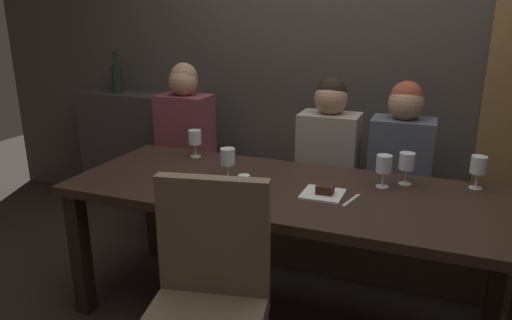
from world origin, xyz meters
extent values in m
plane|color=black|center=(0.00, 0.00, 0.00)|extent=(9.00, 9.00, 0.00)
cube|color=#423D38|center=(0.00, 1.22, 1.50)|extent=(6.00, 0.12, 3.00)
cube|color=#38342F|center=(-1.55, 1.04, 0.47)|extent=(1.10, 0.28, 0.95)
cube|color=black|center=(-1.03, -0.35, 0.35)|extent=(0.08, 0.08, 0.69)
cube|color=black|center=(-1.03, 0.35, 0.35)|extent=(0.08, 0.08, 0.69)
cube|color=black|center=(1.03, 0.35, 0.35)|extent=(0.08, 0.08, 0.69)
cube|color=#302119|center=(0.00, 0.00, 0.72)|extent=(2.20, 0.84, 0.04)
cube|color=#4A3C2E|center=(0.00, 0.70, 0.17)|extent=(2.50, 0.40, 0.35)
cube|color=brown|center=(0.00, 0.70, 0.40)|extent=(2.50, 0.44, 0.10)
cube|color=brown|center=(-0.10, -0.61, 0.74)|extent=(0.44, 0.15, 0.48)
cube|color=brown|center=(-0.98, 0.71, 0.74)|extent=(0.36, 0.24, 0.58)
sphere|color=tan|center=(-0.98, 0.71, 1.12)|extent=(0.20, 0.20, 0.20)
sphere|color=#9E7F56|center=(-0.98, 0.72, 1.16)|extent=(0.18, 0.18, 0.18)
cube|color=#9E9384|center=(0.05, 0.68, 0.72)|extent=(0.36, 0.24, 0.53)
sphere|color=tan|center=(0.05, 0.68, 1.08)|extent=(0.20, 0.20, 0.20)
sphere|color=black|center=(0.05, 0.69, 1.11)|extent=(0.18, 0.18, 0.18)
cube|color=#4C515B|center=(0.48, 0.71, 0.71)|extent=(0.36, 0.24, 0.53)
sphere|color=tan|center=(0.48, 0.71, 1.07)|extent=(0.20, 0.20, 0.20)
sphere|color=brown|center=(0.48, 0.72, 1.11)|extent=(0.18, 0.18, 0.18)
cylinder|color=black|center=(-1.76, 1.02, 1.06)|extent=(0.08, 0.08, 0.22)
cylinder|color=black|center=(-1.76, 1.02, 1.21)|extent=(0.03, 0.03, 0.09)
cylinder|color=black|center=(-1.76, 1.02, 1.27)|extent=(0.03, 0.03, 0.02)
cylinder|color=silver|center=(0.44, 0.18, 0.74)|extent=(0.06, 0.06, 0.00)
cylinder|color=silver|center=(0.44, 0.18, 0.78)|extent=(0.01, 0.01, 0.07)
cylinder|color=silver|center=(0.44, 0.18, 0.86)|extent=(0.08, 0.08, 0.08)
cylinder|color=silver|center=(0.54, 0.26, 0.74)|extent=(0.06, 0.06, 0.00)
cylinder|color=silver|center=(0.54, 0.26, 0.78)|extent=(0.01, 0.01, 0.07)
cylinder|color=silver|center=(0.54, 0.26, 0.86)|extent=(0.08, 0.08, 0.08)
cylinder|color=silver|center=(-0.67, 0.30, 0.74)|extent=(0.06, 0.06, 0.00)
cylinder|color=silver|center=(-0.67, 0.30, 0.78)|extent=(0.01, 0.01, 0.07)
cylinder|color=silver|center=(-0.67, 0.30, 0.86)|extent=(0.08, 0.08, 0.08)
cylinder|color=maroon|center=(-0.67, 0.30, 0.83)|extent=(0.07, 0.07, 0.02)
cylinder|color=silver|center=(-0.33, 0.01, 0.74)|extent=(0.06, 0.06, 0.00)
cylinder|color=silver|center=(-0.33, 0.01, 0.78)|extent=(0.01, 0.01, 0.07)
cylinder|color=silver|center=(-0.33, 0.01, 0.86)|extent=(0.08, 0.08, 0.08)
cylinder|color=silver|center=(0.87, 0.33, 0.74)|extent=(0.06, 0.06, 0.00)
cylinder|color=silver|center=(0.87, 0.33, 0.78)|extent=(0.01, 0.01, 0.07)
cylinder|color=silver|center=(0.87, 0.33, 0.86)|extent=(0.08, 0.08, 0.08)
cylinder|color=gold|center=(0.87, 0.33, 0.84)|extent=(0.07, 0.07, 0.04)
cylinder|color=white|center=(-0.20, -0.08, 0.74)|extent=(0.12, 0.12, 0.01)
cylinder|color=white|center=(-0.20, -0.08, 0.78)|extent=(0.06, 0.06, 0.06)
cylinder|color=brown|center=(-0.20, -0.08, 0.80)|extent=(0.05, 0.05, 0.01)
cube|color=white|center=(0.19, -0.04, 0.74)|extent=(0.19, 0.19, 0.01)
cube|color=#381E14|center=(0.20, -0.04, 0.77)|extent=(0.08, 0.06, 0.04)
cube|color=silver|center=(0.33, -0.06, 0.74)|extent=(0.06, 0.17, 0.01)
camera|label=1|loc=(0.66, -2.11, 1.57)|focal=33.37mm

